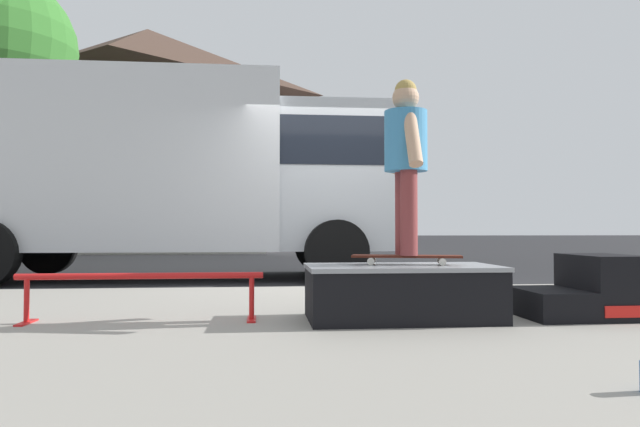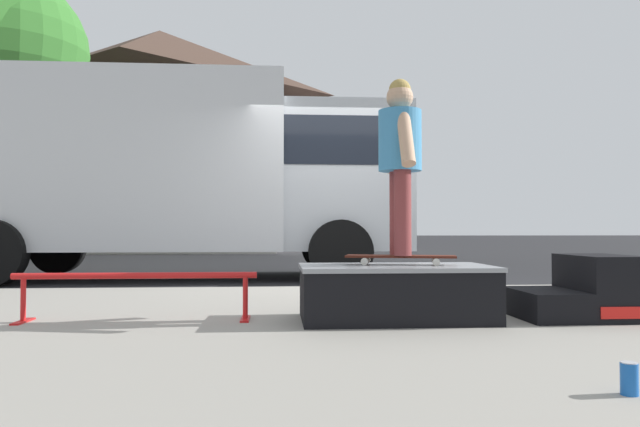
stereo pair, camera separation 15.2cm
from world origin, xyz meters
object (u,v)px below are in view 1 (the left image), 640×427
object	(u,v)px
skateboard	(406,257)
skater_kid	(406,152)
skate_box	(402,291)
grind_rail	(141,284)
kicker_ramp	(586,291)
box_truck	(180,170)

from	to	relation	value
skateboard	skater_kid	distance (m)	0.76
skate_box	grind_rail	size ratio (longest dim) A/B	0.80
grind_rail	kicker_ramp	bearing A→B (deg)	-1.65
skate_box	grind_rail	world-z (taller)	skate_box
grind_rail	box_truck	distance (m)	5.29
skate_box	box_truck	bearing A→B (deg)	113.67
grind_rail	skateboard	bearing A→B (deg)	-0.98
skateboard	skater_kid	bearing A→B (deg)	180.00
skate_box	skateboard	world-z (taller)	skateboard
skate_box	skateboard	bearing A→B (deg)	50.05
kicker_ramp	grind_rail	size ratio (longest dim) A/B	0.49
skateboard	box_truck	bearing A→B (deg)	114.37
box_truck	skater_kid	bearing A→B (deg)	-65.63
skateboard	box_truck	world-z (taller)	box_truck
kicker_ramp	skater_kid	size ratio (longest dim) A/B	0.64
kicker_ramp	skater_kid	world-z (taller)	skater_kid
grind_rail	skater_kid	distance (m)	2.09
skateboard	grind_rail	bearing A→B (deg)	179.02
box_truck	kicker_ramp	bearing A→B (deg)	-54.91
kicker_ramp	grind_rail	world-z (taller)	kicker_ramp
skate_box	box_truck	xyz separation A→B (m)	(-2.28, 5.19, 1.37)
box_truck	skateboard	bearing A→B (deg)	-65.63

